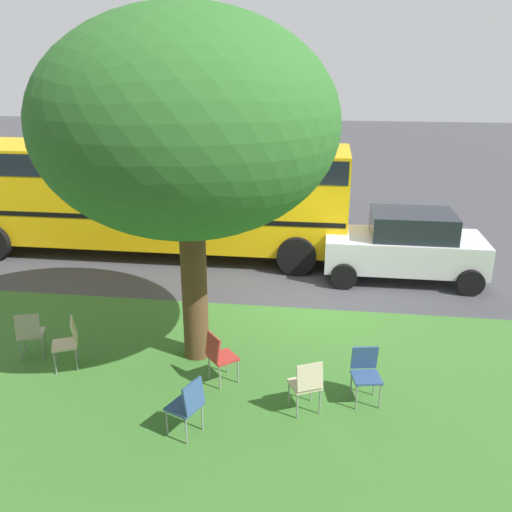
# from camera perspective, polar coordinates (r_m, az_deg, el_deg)

# --- Properties ---
(ground) EXTENTS (80.00, 80.00, 0.00)m
(ground) POSITION_cam_1_polar(r_m,az_deg,el_deg) (11.59, 5.52, -5.21)
(ground) COLOR #424247
(grass_verge) EXTENTS (48.00, 6.00, 0.01)m
(grass_verge) POSITION_cam_1_polar(r_m,az_deg,el_deg) (8.80, 4.59, -14.01)
(grass_verge) COLOR #3D752D
(grass_verge) RESTS_ON ground
(street_tree) EXTENTS (4.70, 4.70, 5.77)m
(street_tree) POSITION_cam_1_polar(r_m,az_deg,el_deg) (8.46, -7.37, 13.74)
(street_tree) COLOR brown
(street_tree) RESTS_ON ground
(chair_0) EXTENTS (0.55, 0.55, 0.88)m
(chair_0) POSITION_cam_1_polar(r_m,az_deg,el_deg) (7.62, -7.32, -15.40)
(chair_0) COLOR #335184
(chair_0) RESTS_ON ground
(chair_1) EXTENTS (0.56, 0.55, 0.88)m
(chair_1) POSITION_cam_1_polar(r_m,az_deg,el_deg) (9.62, -19.47, -8.47)
(chair_1) COLOR beige
(chair_1) RESTS_ON ground
(chair_2) EXTENTS (0.55, 0.56, 0.88)m
(chair_2) POSITION_cam_1_polar(r_m,az_deg,el_deg) (8.02, 5.46, -13.36)
(chair_2) COLOR beige
(chair_2) RESTS_ON ground
(chair_3) EXTENTS (0.59, 0.59, 0.88)m
(chair_3) POSITION_cam_1_polar(r_m,az_deg,el_deg) (8.69, -3.98, -10.47)
(chair_3) COLOR #B7332D
(chair_3) RESTS_ON ground
(chair_4) EXTENTS (0.53, 0.54, 0.88)m
(chair_4) POSITION_cam_1_polar(r_m,az_deg,el_deg) (10.14, -23.10, -7.46)
(chair_4) COLOR #ADA393
(chair_4) RESTS_ON ground
(chair_5) EXTENTS (0.49, 0.49, 0.88)m
(chair_5) POSITION_cam_1_polar(r_m,az_deg,el_deg) (8.43, 11.67, -11.93)
(chair_5) COLOR #335184
(chair_5) RESTS_ON ground
(parked_car) EXTENTS (3.70, 1.92, 1.65)m
(parked_car) POSITION_cam_1_polar(r_m,az_deg,el_deg) (13.16, 15.73, 1.14)
(parked_car) COLOR silver
(parked_car) RESTS_ON ground
(school_bus) EXTENTS (10.40, 2.80, 2.88)m
(school_bus) POSITION_cam_1_polar(r_m,az_deg,el_deg) (14.61, -11.14, 7.11)
(school_bus) COLOR yellow
(school_bus) RESTS_ON ground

